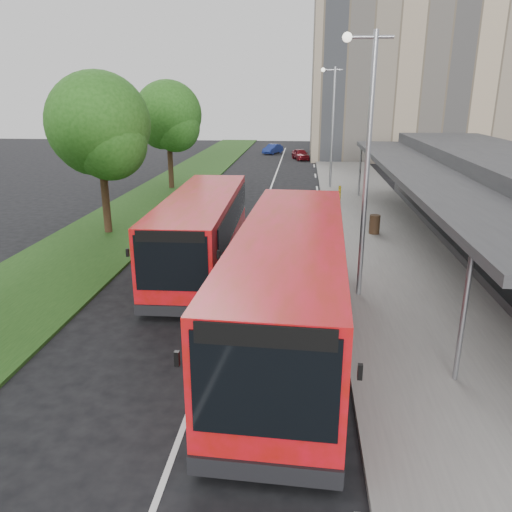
{
  "coord_description": "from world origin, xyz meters",
  "views": [
    {
      "loc": [
        2.26,
        -13.48,
        6.42
      ],
      "look_at": [
        0.85,
        1.57,
        1.5
      ],
      "focal_mm": 35.0,
      "sensor_mm": 36.0,
      "label": 1
    }
  ],
  "objects_px": {
    "tree_mid": "(99,131)",
    "bus_second": "(202,231)",
    "bus_main": "(290,285)",
    "tree_far": "(168,119)",
    "lamp_post_far": "(332,120)",
    "car_far": "(273,149)",
    "litter_bin": "(375,224)",
    "lamp_post_near": "(365,153)",
    "car_near": "(301,154)",
    "bollard": "(340,194)"
  },
  "relations": [
    {
      "from": "tree_mid",
      "to": "tree_far",
      "type": "relative_size",
      "value": 1.01
    },
    {
      "from": "litter_bin",
      "to": "bollard",
      "type": "distance_m",
      "value": 7.24
    },
    {
      "from": "tree_far",
      "to": "litter_bin",
      "type": "relative_size",
      "value": 8.31
    },
    {
      "from": "tree_far",
      "to": "tree_mid",
      "type": "bearing_deg",
      "value": -90.0
    },
    {
      "from": "tree_far",
      "to": "bus_main",
      "type": "distance_m",
      "value": 24.22
    },
    {
      "from": "bus_main",
      "to": "litter_bin",
      "type": "distance_m",
      "value": 11.52
    },
    {
      "from": "tree_mid",
      "to": "tree_far",
      "type": "height_order",
      "value": "tree_mid"
    },
    {
      "from": "lamp_post_near",
      "to": "bus_main",
      "type": "relative_size",
      "value": 0.71
    },
    {
      "from": "tree_mid",
      "to": "bus_second",
      "type": "relative_size",
      "value": 0.74
    },
    {
      "from": "bollard",
      "to": "car_far",
      "type": "bearing_deg",
      "value": 102.02
    },
    {
      "from": "tree_far",
      "to": "lamp_post_near",
      "type": "xyz_separation_m",
      "value": [
        11.13,
        -19.05,
        -0.05
      ]
    },
    {
      "from": "lamp_post_near",
      "to": "litter_bin",
      "type": "distance_m",
      "value": 8.85
    },
    {
      "from": "bus_second",
      "to": "car_far",
      "type": "height_order",
      "value": "bus_second"
    },
    {
      "from": "tree_mid",
      "to": "bus_second",
      "type": "bearing_deg",
      "value": -39.09
    },
    {
      "from": "lamp_post_far",
      "to": "litter_bin",
      "type": "height_order",
      "value": "lamp_post_far"
    },
    {
      "from": "lamp_post_far",
      "to": "bus_second",
      "type": "bearing_deg",
      "value": -107.84
    },
    {
      "from": "tree_far",
      "to": "litter_bin",
      "type": "xyz_separation_m",
      "value": [
        12.7,
        -11.39,
        -4.17
      ]
    },
    {
      "from": "lamp_post_near",
      "to": "bus_main",
      "type": "bearing_deg",
      "value": -123.4
    },
    {
      "from": "lamp_post_far",
      "to": "car_far",
      "type": "height_order",
      "value": "lamp_post_far"
    },
    {
      "from": "bus_main",
      "to": "litter_bin",
      "type": "xyz_separation_m",
      "value": [
        3.68,
        10.87,
        -1.02
      ]
    },
    {
      "from": "lamp_post_far",
      "to": "bus_main",
      "type": "distance_m",
      "value": 23.5
    },
    {
      "from": "car_near",
      "to": "bollard",
      "type": "bearing_deg",
      "value": -98.99
    },
    {
      "from": "lamp_post_near",
      "to": "car_far",
      "type": "xyz_separation_m",
      "value": [
        -5.32,
        41.7,
        -4.19
      ]
    },
    {
      "from": "tree_far",
      "to": "lamp_post_far",
      "type": "xyz_separation_m",
      "value": [
        11.13,
        0.95,
        -0.05
      ]
    },
    {
      "from": "bus_second",
      "to": "car_far",
      "type": "bearing_deg",
      "value": 88.3
    },
    {
      "from": "tree_mid",
      "to": "lamp_post_near",
      "type": "distance_m",
      "value": 13.18
    },
    {
      "from": "tree_mid",
      "to": "litter_bin",
      "type": "height_order",
      "value": "tree_mid"
    },
    {
      "from": "car_far",
      "to": "tree_mid",
      "type": "bearing_deg",
      "value": -75.85
    },
    {
      "from": "lamp_post_near",
      "to": "lamp_post_far",
      "type": "bearing_deg",
      "value": 90.0
    },
    {
      "from": "tree_far",
      "to": "car_far",
      "type": "bearing_deg",
      "value": 75.63
    },
    {
      "from": "car_near",
      "to": "litter_bin",
      "type": "bearing_deg",
      "value": -98.33
    },
    {
      "from": "tree_far",
      "to": "bus_second",
      "type": "relative_size",
      "value": 0.74
    },
    {
      "from": "bus_main",
      "to": "bollard",
      "type": "relative_size",
      "value": 11.29
    },
    {
      "from": "lamp_post_far",
      "to": "car_far",
      "type": "relative_size",
      "value": 2.51
    },
    {
      "from": "tree_mid",
      "to": "car_far",
      "type": "distance_m",
      "value": 35.4
    },
    {
      "from": "litter_bin",
      "to": "tree_mid",
      "type": "bearing_deg",
      "value": -177.23
    },
    {
      "from": "car_near",
      "to": "car_far",
      "type": "bearing_deg",
      "value": 106.07
    },
    {
      "from": "lamp_post_far",
      "to": "bollard",
      "type": "height_order",
      "value": "lamp_post_far"
    },
    {
      "from": "tree_mid",
      "to": "tree_far",
      "type": "distance_m",
      "value": 12.0
    },
    {
      "from": "tree_mid",
      "to": "bus_main",
      "type": "height_order",
      "value": "tree_mid"
    },
    {
      "from": "tree_far",
      "to": "bus_main",
      "type": "bearing_deg",
      "value": -67.94
    },
    {
      "from": "car_near",
      "to": "bus_second",
      "type": "bearing_deg",
      "value": -111.48
    },
    {
      "from": "tree_mid",
      "to": "bus_main",
      "type": "relative_size",
      "value": 0.67
    },
    {
      "from": "bus_second",
      "to": "bus_main",
      "type": "bearing_deg",
      "value": -60.03
    },
    {
      "from": "tree_mid",
      "to": "bus_second",
      "type": "distance_m",
      "value": 7.87
    },
    {
      "from": "litter_bin",
      "to": "bus_second",
      "type": "bearing_deg",
      "value": -144.64
    },
    {
      "from": "bus_second",
      "to": "bollard",
      "type": "bearing_deg",
      "value": 62.56
    },
    {
      "from": "bollard",
      "to": "car_near",
      "type": "distance_m",
      "value": 21.91
    },
    {
      "from": "bollard",
      "to": "litter_bin",
      "type": "bearing_deg",
      "value": -80.68
    },
    {
      "from": "tree_far",
      "to": "lamp_post_near",
      "type": "height_order",
      "value": "lamp_post_near"
    }
  ]
}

